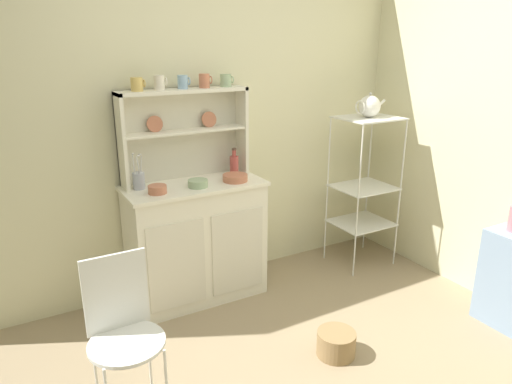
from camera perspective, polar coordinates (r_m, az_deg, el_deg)
wall_back at (r=3.47m, az=-6.10°, el=8.70°), size 3.84×0.05×2.50m
hutch_cabinet at (r=3.39m, az=-7.26°, el=-5.82°), size 0.97×0.45×0.86m
hutch_shelf_unit at (r=3.31m, az=-8.88°, el=7.82°), size 0.90×0.18×0.63m
bakers_rack at (r=3.89m, az=13.02°, el=1.95°), size 0.46×0.40×1.23m
wire_chair at (r=2.39m, az=-15.90°, el=-15.22°), size 0.36×0.36×0.85m
floor_basket at (r=2.98m, az=9.70°, el=-17.66°), size 0.23×0.23×0.15m
cup_gold_0 at (r=3.14m, az=-14.24°, el=12.56°), size 0.09×0.08×0.09m
cup_cream_1 at (r=3.18m, az=-11.63°, el=12.87°), size 0.08×0.07×0.09m
cup_sky_2 at (r=3.23m, az=-8.86°, el=13.05°), size 0.08×0.07×0.09m
cup_terracotta_3 at (r=3.29m, az=-6.26°, el=13.27°), size 0.09×0.07×0.09m
cup_sage_4 at (r=3.36m, az=-3.66°, el=13.36°), size 0.09×0.08×0.09m
bowl_mixing_large at (r=3.08m, az=-11.88°, el=0.32°), size 0.12×0.12×0.05m
bowl_floral_medium at (r=3.18m, az=-7.07°, el=1.05°), size 0.13×0.13×0.05m
bowl_cream_small at (r=3.29m, az=-2.55°, el=1.74°), size 0.17×0.17×0.05m
jam_bottle at (r=3.44m, az=-2.66°, el=3.39°), size 0.06×0.06×0.19m
utensil_jar at (r=3.19m, az=-14.03°, el=1.41°), size 0.08×0.08×0.25m
porcelain_teapot at (r=3.78m, az=13.59°, el=10.08°), size 0.26×0.17×0.19m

